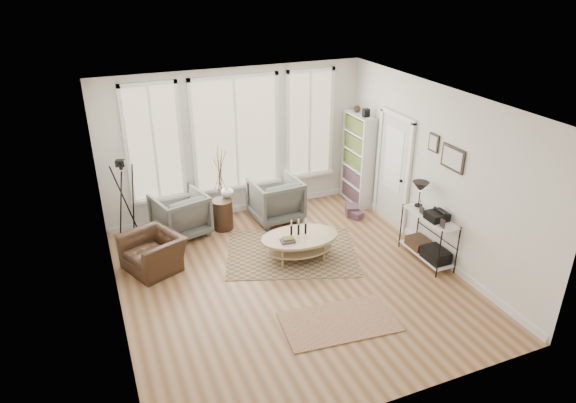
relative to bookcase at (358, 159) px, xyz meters
name	(u,v)px	position (x,y,z in m)	size (l,w,h in m)	color
room	(292,199)	(-2.42, -2.20, 0.47)	(5.50, 5.54, 2.90)	#A07551
bay_window	(236,136)	(-2.44, 0.49, 0.65)	(4.14, 0.12, 2.24)	#D9BC84
door	(393,168)	(0.13, -1.08, 0.17)	(0.09, 1.06, 2.22)	silver
bookcase	(358,159)	(0.00, 0.00, 0.00)	(0.31, 0.85, 2.06)	white
low_shelf	(428,233)	(-0.06, -2.52, -0.44)	(0.38, 1.08, 1.30)	white
wall_art	(448,154)	(0.14, -2.49, 0.92)	(0.04, 0.88, 0.44)	black
rug_main	(292,252)	(-2.09, -1.45, -0.95)	(2.23, 1.67, 0.01)	brown
rug_runner	(339,322)	(-2.22, -3.47, -0.94)	(1.61, 0.90, 0.01)	brown
coffee_table	(299,241)	(-2.04, -1.64, -0.63)	(1.41, 0.96, 0.61)	tan
armchair_left	(180,214)	(-3.73, -0.03, -0.54)	(0.88, 0.91, 0.83)	#5E5F5B
armchair_right	(276,199)	(-1.87, -0.11, -0.53)	(0.90, 0.93, 0.85)	#5E5F5B
side_table	(221,191)	(-2.94, -0.10, -0.17)	(0.39, 0.39, 1.64)	#392417
vase	(227,191)	(-2.80, 0.03, -0.25)	(0.24, 0.24, 0.25)	silver
accent_chair	(153,252)	(-4.39, -1.01, -0.66)	(0.80, 0.92, 0.60)	#392417
tripod_camera	(127,205)	(-4.63, 0.04, -0.23)	(0.56, 0.56, 1.58)	black
book_stack_near	(352,210)	(-0.39, -0.53, -0.86)	(0.24, 0.31, 0.20)	brown
book_stack_far	(357,215)	(-0.39, -0.72, -0.88)	(0.18, 0.23, 0.15)	brown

